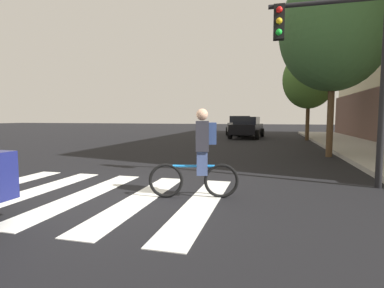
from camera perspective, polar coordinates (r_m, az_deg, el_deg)
name	(u,v)px	position (r m, az deg, el deg)	size (l,w,h in m)	color
ground_plane	(110,198)	(6.04, -15.28, -9.75)	(120.00, 120.00, 0.00)	black
crosswalk_stripes	(84,195)	(6.33, -19.73, -9.13)	(5.24, 3.88, 0.01)	silver
sedan_mid	(247,127)	(22.30, 10.37, 3.17)	(2.41, 4.60, 1.54)	black
sedan_far	(240,125)	(26.58, 9.09, 3.58)	(2.44, 4.78, 1.61)	#B7B7BC
cyclist	(200,154)	(5.66, 1.58, -1.87)	(1.67, 0.47, 1.69)	black
traffic_light_near	(342,55)	(7.50, 26.57, 14.81)	(2.47, 0.28, 4.20)	black
street_tree_near	(334,30)	(13.08, 25.29, 19.00)	(3.97, 3.97, 7.06)	#4C3823
street_tree_mid	(309,79)	(21.20, 21.27, 11.35)	(3.29, 3.29, 5.85)	#4C3823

